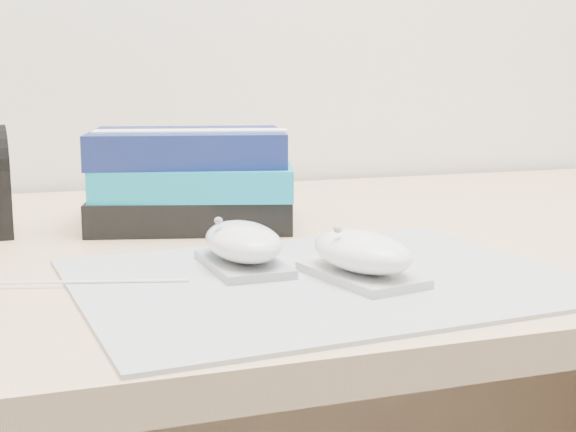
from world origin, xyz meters
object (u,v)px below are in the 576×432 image
object	(u,v)px
mouse_rear	(243,245)
book_stack	(192,178)
desk	(275,406)
mouse_front	(362,255)

from	to	relation	value
mouse_rear	book_stack	size ratio (longest dim) A/B	0.43
desk	mouse_rear	size ratio (longest dim) A/B	14.02
desk	book_stack	distance (m)	0.30
desk	mouse_front	distance (m)	0.40
desk	mouse_rear	bearing A→B (deg)	-114.36
book_stack	mouse_rear	bearing A→B (deg)	-91.84
desk	mouse_front	world-z (taller)	mouse_front
mouse_front	book_stack	distance (m)	0.33
mouse_front	desk	bearing A→B (deg)	85.81
desk	book_stack	world-z (taller)	book_stack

